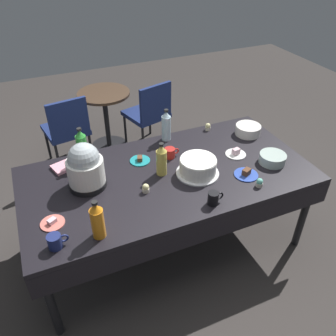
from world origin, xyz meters
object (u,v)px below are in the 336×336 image
Objects in this scene: maroon_chair_left at (67,127)px; maroon_chair_right at (150,111)px; glass_salad_bowl at (272,158)px; coffee_mug_red at (170,153)px; soda_bottle_ginger_ale at (162,160)px; ceramic_snack_bowl at (248,130)px; frosted_layer_cake at (198,167)px; soda_bottle_water at (166,126)px; soda_bottle_lime_soda at (82,147)px; dessert_plate_teal at (140,160)px; coffee_mug_navy at (55,241)px; round_cafe_table at (105,110)px; soda_bottle_orange_juice at (97,220)px; dessert_plate_white at (236,153)px; dessert_plate_cobalt at (246,174)px; potluck_table at (168,180)px; dessert_plate_coral at (52,223)px; slow_cooker at (85,167)px; coffee_mug_black at (214,198)px; cupcake_berry at (146,188)px; cupcake_cocoa at (259,183)px; cupcake_mint at (208,127)px.

maroon_chair_left is 1.00× the size of maroon_chair_right.
maroon_chair_right is (-0.40, 1.71, -0.30)m from glass_salad_bowl.
maroon_chair_left is at bearing 115.95° from coffee_mug_red.
ceramic_snack_bowl is at bearing 14.34° from soda_bottle_ginger_ale.
soda_bottle_water is at bearing 92.10° from frosted_layer_cake.
dessert_plate_teal is at bearing -19.83° from soda_bottle_lime_soda.
coffee_mug_navy is 0.15× the size of maroon_chair_left.
dessert_plate_teal is 1.53m from round_cafe_table.
ceramic_snack_bowl is 1.78× the size of coffee_mug_red.
coffee_mug_red is (0.74, 0.62, -0.09)m from soda_bottle_orange_juice.
soda_bottle_water reaches higher than dessert_plate_teal.
soda_bottle_water is (-0.43, 0.45, 0.12)m from dessert_plate_white.
coffee_mug_navy is at bearing -159.65° from ceramic_snack_bowl.
dessert_plate_cobalt is (-0.28, -0.06, -0.03)m from glass_salad_bowl.
dessert_plate_coral is (-0.89, -0.20, 0.07)m from potluck_table.
slow_cooker is 0.30m from soda_bottle_lime_soda.
slow_cooker is 1.68× the size of glass_salad_bowl.
maroon_chair_right is at bearing -25.31° from round_cafe_table.
soda_bottle_orange_juice reaches higher than frosted_layer_cake.
maroon_chair_right is at bearing 77.40° from soda_bottle_water.
soda_bottle_ginger_ale is (0.85, 0.22, 0.11)m from dessert_plate_coral.
coffee_mug_black is (0.29, -0.68, 0.04)m from dessert_plate_teal.
dessert_plate_cobalt is at bearing -8.65° from cupcake_berry.
coffee_mug_black is (1.04, -0.24, 0.04)m from dessert_plate_coral.
coffee_mug_navy is 2.33m from round_cafe_table.
maroon_chair_left reaches higher than ceramic_snack_bowl.
soda_bottle_water is (0.33, 0.23, 0.12)m from dessert_plate_teal.
maroon_chair_left reaches higher than cupcake_cocoa.
glass_salad_bowl is 0.82m from coffee_mug_red.
coffee_mug_black is at bearing -116.53° from cupcake_mint.
cupcake_cocoa is (0.69, -0.65, 0.02)m from dessert_plate_teal.
glass_salad_bowl is 0.66× the size of soda_bottle_lime_soda.
frosted_layer_cake is 0.43m from dessert_plate_white.
dessert_plate_coral is 0.92× the size of dessert_plate_white.
soda_bottle_orange_juice is (-1.24, -0.89, 0.09)m from cupcake_mint.
cupcake_cocoa is at bearing 0.60° from soda_bottle_orange_juice.
potluck_table is at bearing -105.46° from maroon_chair_right.
frosted_layer_cake is 4.86× the size of cupcake_cocoa.
frosted_layer_cake is 0.56m from soda_bottle_water.
soda_bottle_ginger_ale reaches higher than coffee_mug_black.
soda_bottle_orange_juice is 2.20× the size of coffee_mug_red.
cupcake_cocoa is 1.44m from coffee_mug_navy.
frosted_layer_cake reaches higher than ceramic_snack_bowl.
soda_bottle_orange_juice is 0.97m from coffee_mug_red.
maroon_chair_right is at bearing 97.36° from dessert_plate_white.
cupcake_berry is (0.36, -0.23, -0.13)m from slow_cooker.
round_cafe_table is (-0.26, 1.83, -0.32)m from frosted_layer_cake.
coffee_mug_navy is (-0.90, -0.41, 0.11)m from potluck_table.
soda_bottle_orange_juice is at bearing -160.90° from dessert_plate_white.
frosted_layer_cake reaches higher than round_cafe_table.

